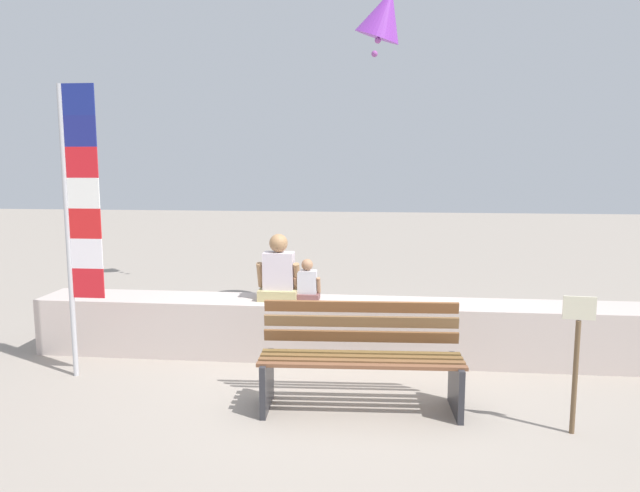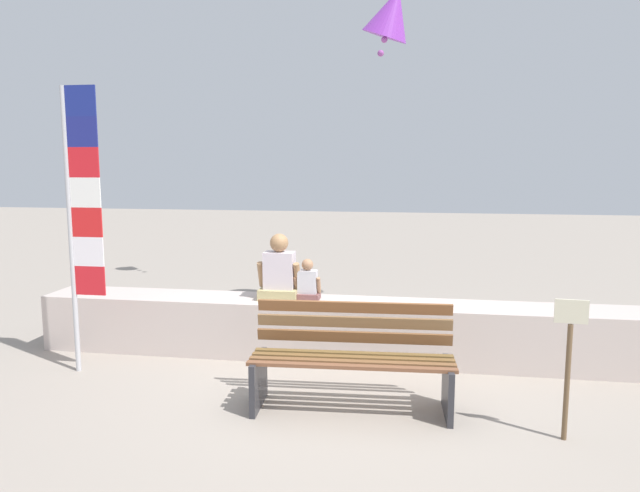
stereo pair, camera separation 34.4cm
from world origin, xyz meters
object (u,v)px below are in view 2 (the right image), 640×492
Objects in this scene: park_bench at (352,360)px; person_adult at (279,273)px; sign_post at (569,356)px; person_child at (308,284)px; kite_purple at (392,13)px; flag_banner at (79,209)px.

person_adult is (-0.95, 1.34, 0.48)m from park_bench.
person_adult is 3.13m from sign_post.
sign_post is (2.31, -1.69, -0.14)m from person_child.
kite_purple is at bearing 64.40° from person_child.
person_adult is 2.14m from flag_banner.
person_child is at bearing 22.97° from flag_banner.
person_child is at bearing 115.51° from park_bench.
sign_post is at bearing -36.10° from person_child.
person_child is 2.87m from sign_post.
sign_post is at bearing -11.82° from park_bench.
person_child is (0.31, 0.00, -0.11)m from person_adult.
person_adult is 0.25× the size of flag_banner.
person_child is (-0.64, 1.34, 0.37)m from park_bench.
flag_banner is at bearing -138.73° from kite_purple.
sign_post reaches higher than person_child.
person_adult is 0.66× the size of sign_post.
park_bench is at bearing 168.18° from sign_post.
person_adult is at bearing -179.94° from person_child.
sign_post is (1.52, -3.34, -3.33)m from kite_purple.
kite_purple is at bearing 87.06° from park_bench.
person_child is at bearing -115.60° from kite_purple.
person_child is at bearing 143.90° from sign_post.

